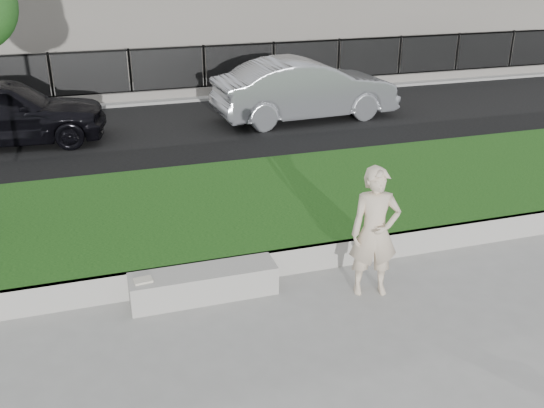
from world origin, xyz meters
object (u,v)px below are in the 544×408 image
object	(u,v)px
stone_bench	(204,284)
car_silver	(305,89)
car_dark	(3,111)
man	(375,232)
book	(143,280)

from	to	relation	value
stone_bench	car_silver	world-z (taller)	car_silver
car_dark	car_silver	xyz separation A→B (m)	(7.46, -0.01, 0.02)
man	book	bearing A→B (deg)	-175.67
car_silver	car_dark	bearing A→B (deg)	86.28
man	car_dark	size ratio (longest dim) A/B	0.39
stone_bench	car_silver	xyz separation A→B (m)	(4.40, 7.96, 0.64)
man	stone_bench	bearing A→B (deg)	-179.95
car_silver	book	bearing A→B (deg)	143.36
car_silver	stone_bench	bearing A→B (deg)	147.42
man	car_silver	bearing A→B (deg)	89.59
book	car_silver	size ratio (longest dim) A/B	0.05
car_dark	car_silver	size ratio (longest dim) A/B	0.94
stone_bench	man	distance (m)	2.38
man	car_silver	size ratio (longest dim) A/B	0.37
book	car_dark	bearing A→B (deg)	99.82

